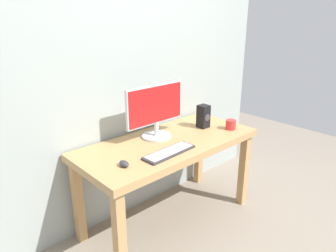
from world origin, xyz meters
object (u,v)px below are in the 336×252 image
object	(u,v)px
desk	(169,151)
speaker_right	(203,116)
coffee_mug	(231,125)
keyboard_primary	(169,152)
monitor	(155,110)
mouse	(124,164)

from	to	relation	value
desk	speaker_right	size ratio (longest dim) A/B	7.40
coffee_mug	keyboard_primary	bearing A→B (deg)	-179.41
desk	monitor	distance (m)	0.34
monitor	speaker_right	size ratio (longest dim) A/B	2.76
desk	speaker_right	distance (m)	0.46
monitor	speaker_right	distance (m)	0.47
coffee_mug	mouse	bearing A→B (deg)	177.50
keyboard_primary	speaker_right	world-z (taller)	speaker_right
coffee_mug	desk	bearing A→B (deg)	163.04
desk	speaker_right	xyz separation A→B (m)	(0.42, 0.02, 0.19)
monitor	mouse	bearing A→B (deg)	-152.55
keyboard_primary	coffee_mug	bearing A→B (deg)	0.59
speaker_right	coffee_mug	xyz separation A→B (m)	(0.13, -0.19, -0.06)
monitor	coffee_mug	distance (m)	0.67
speaker_right	coffee_mug	size ratio (longest dim) A/B	2.27
keyboard_primary	speaker_right	size ratio (longest dim) A/B	2.16
speaker_right	coffee_mug	distance (m)	0.24
desk	mouse	size ratio (longest dim) A/B	17.33
monitor	mouse	world-z (taller)	monitor
desk	mouse	bearing A→B (deg)	-166.21
speaker_right	desk	bearing A→B (deg)	-177.13
keyboard_primary	desk	bearing A→B (deg)	48.21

